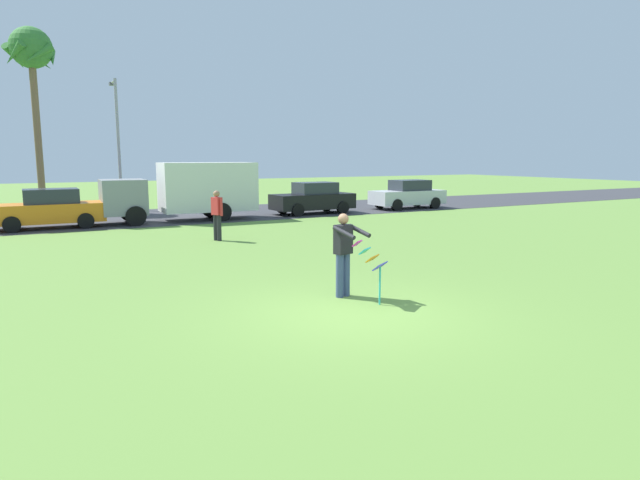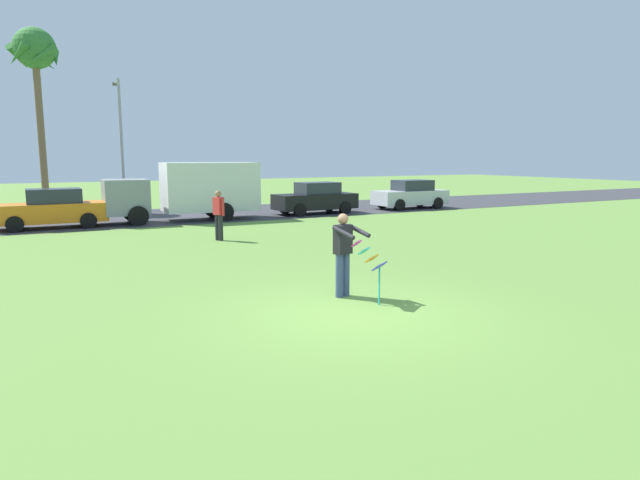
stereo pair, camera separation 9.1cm
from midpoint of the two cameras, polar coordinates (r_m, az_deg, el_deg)
name	(u,v)px [view 2 (the right image)]	position (r m, az deg, el deg)	size (l,w,h in m)	color
ground_plane	(352,313)	(10.11, 3.65, -7.71)	(120.00, 120.00, 0.00)	olive
road_strip	(155,217)	(27.35, -16.98, 2.37)	(120.00, 8.00, 0.01)	#38383D
person_kite_flyer	(343,251)	(11.05, 2.73, -1.22)	(0.65, 0.74, 1.73)	#384772
kite_held	(372,261)	(10.56, 5.74, -2.26)	(0.66, 0.73, 1.24)	#D83399
parked_car_orange	(52,209)	(24.42, -26.38, 2.93)	(4.22, 1.88, 1.60)	orange
parked_truck_grey_van	(192,190)	(25.18, -13.24, 5.21)	(6.74, 2.23, 2.62)	gray
parked_car_black	(316,199)	(27.49, -0.37, 4.39)	(4.26, 1.96, 1.60)	black
parked_car_silver	(411,195)	(30.71, 9.63, 4.73)	(4.21, 1.85, 1.60)	silver
palm_tree_right_near	(35,57)	(33.06, -27.79, 16.73)	(2.58, 2.71, 9.50)	brown
streetlight_pole	(121,136)	(31.64, -20.22, 10.27)	(0.24, 1.65, 7.00)	#9E9EA3
person_walker_near	(219,214)	(18.93, -10.52, 2.75)	(0.33, 0.54, 1.73)	#26262B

